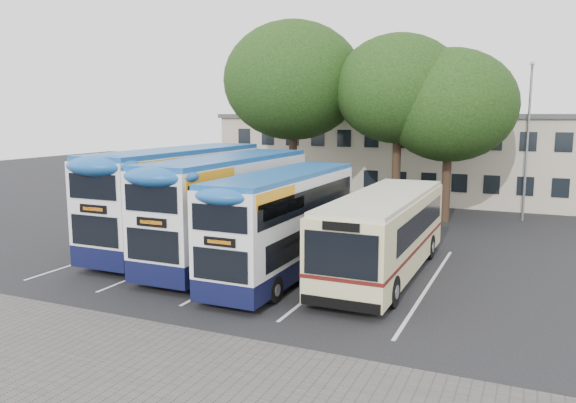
# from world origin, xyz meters

# --- Properties ---
(ground) EXTENTS (120.00, 120.00, 0.00)m
(ground) POSITION_xyz_m (0.00, 0.00, 0.00)
(ground) COLOR black
(ground) RESTS_ON ground
(paving_strip) EXTENTS (40.00, 6.00, 0.01)m
(paving_strip) POSITION_xyz_m (-2.00, -5.00, 0.01)
(paving_strip) COLOR #595654
(paving_strip) RESTS_ON ground
(bay_lines) EXTENTS (14.12, 11.00, 0.01)m
(bay_lines) POSITION_xyz_m (-3.75, 5.00, 0.01)
(bay_lines) COLOR silver
(bay_lines) RESTS_ON ground
(depot_building) EXTENTS (32.40, 8.40, 6.20)m
(depot_building) POSITION_xyz_m (0.00, 26.99, 3.15)
(depot_building) COLOR #BDB098
(depot_building) RESTS_ON ground
(lamp_post) EXTENTS (0.25, 1.05, 9.06)m
(lamp_post) POSITION_xyz_m (6.00, 19.97, 5.08)
(lamp_post) COLOR gray
(lamp_post) RESTS_ON ground
(tree_left) EXTENTS (8.64, 8.64, 11.92)m
(tree_left) POSITION_xyz_m (-7.63, 17.64, 8.23)
(tree_left) COLOR black
(tree_left) RESTS_ON ground
(tree_mid) EXTENTS (7.41, 7.41, 10.77)m
(tree_mid) POSITION_xyz_m (-1.00, 17.69, 7.61)
(tree_mid) COLOR black
(tree_mid) RESTS_ON ground
(tree_right) EXTENTS (7.50, 7.50, 9.86)m
(tree_right) POSITION_xyz_m (1.86, 18.01, 6.66)
(tree_right) COLOR black
(tree_right) RESTS_ON ground
(bus_dd_left) EXTENTS (2.68, 11.07, 4.61)m
(bus_dd_left) POSITION_xyz_m (-8.48, 6.44, 2.54)
(bus_dd_left) COLOR #0E1134
(bus_dd_left) RESTS_ON ground
(bus_dd_mid) EXTENTS (2.58, 10.63, 4.43)m
(bus_dd_mid) POSITION_xyz_m (-5.21, 5.41, 2.44)
(bus_dd_mid) COLOR #0E1134
(bus_dd_mid) RESTS_ON ground
(bus_dd_right) EXTENTS (2.33, 9.63, 4.01)m
(bus_dd_right) POSITION_xyz_m (-2.13, 4.19, 2.21)
(bus_dd_right) COLOR #0E1134
(bus_dd_right) RESTS_ON ground
(bus_single) EXTENTS (2.70, 10.62, 3.17)m
(bus_single) POSITION_xyz_m (1.36, 5.88, 1.79)
(bus_single) COLOR beige
(bus_single) RESTS_ON ground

